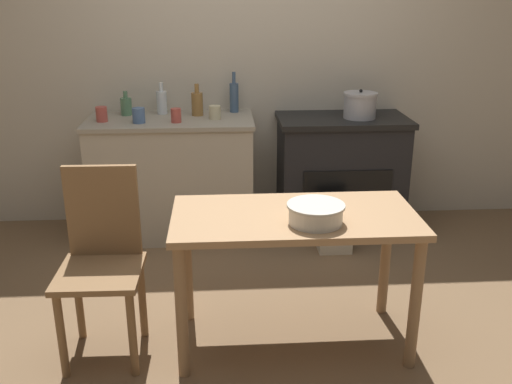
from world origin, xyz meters
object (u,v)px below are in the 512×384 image
Objects in this scene: bottle_mid_left at (126,106)px; cup_right at (139,115)px; mixing_bowl_large at (316,213)px; cup_center at (215,112)px; flour_sack at (335,224)px; stock_pot at (360,105)px; work_table at (294,234)px; bottle_left at (197,103)px; bottle_far_left at (162,102)px; bottle_center_left at (234,97)px; stove at (340,173)px; chair at (102,258)px; cup_mid_right at (176,115)px; cup_center_right at (102,114)px.

bottle_mid_left is 0.29m from cup_right.
mixing_bowl_large is 2.87× the size of cup_center.
flour_sack is 3.94× the size of cup_right.
cup_right is (-1.57, -0.12, -0.03)m from stock_pot.
stock_pot is (0.66, 1.47, 0.35)m from work_table.
bottle_left is (-0.60, 1.69, 0.20)m from mixing_bowl_large.
bottle_center_left is (0.53, 0.03, 0.03)m from bottle_far_left.
bottle_center_left is at bearing 25.66° from cup_right.
cup_right is (-0.52, -0.09, 0.00)m from cup_center.
bottle_far_left is 0.27m from bottle_left.
stove is 1.73m from mixing_bowl_large.
stock_pot is at bearing -12.59° from bottle_center_left.
stock_pot reaches higher than work_table.
bottle_left is (0.43, 1.56, 0.46)m from chair.
bottle_left reaches higher than cup_right.
bottle_left is (-1.07, 0.06, 0.53)m from stove.
cup_right is (-0.26, 0.00, 0.00)m from cup_mid_right.
cup_center_right is (-1.61, 0.34, 0.73)m from flour_sack.
stove is 2.12m from chair.
bottle_far_left is 0.26m from bottle_mid_left.
stove reaches higher than flour_sack.
cup_mid_right is at bearing -67.60° from bottle_far_left.
bottle_mid_left is (-1.03, 1.62, 0.34)m from work_table.
stove is 3.20× the size of bottle_center_left.
mixing_bowl_large is 1.98m from cup_center_right.
cup_center_right is at bearing -124.06° from bottle_mid_left.
chair is 1.67m from bottle_mid_left.
bottle_far_left is 0.32m from cup_mid_right.
bottle_mid_left reaches higher than chair.
bottle_left is 0.68m from cup_center_right.
bottle_mid_left is at bearing -173.40° from bottle_far_left.
chair is at bearing -105.52° from bottle_left.
work_table is at bearing 0.50° from chair.
cup_center_right reaches higher than flour_sack.
cup_center is (-0.47, 1.56, 0.15)m from mixing_bowl_large.
bottle_center_left reaches higher than stove.
work_table is 11.51× the size of cup_right.
work_table is 5.18× the size of bottle_far_left.
mixing_bowl_large is 1.18× the size of bottle_left.
bottle_far_left is at bearing -177.01° from bottle_center_left.
stock_pot is 1.40× the size of bottle_mid_left.
bottle_mid_left is 1.68× the size of cup_right.
cup_mid_right reaches higher than stove.
stock_pot is 1.06× the size of bottle_far_left.
stock_pot is 1.05m from cup_center.
chair is 4.13× the size of bottle_left.
bottle_left reaches higher than bottle_mid_left.
stock_pot reaches higher than chair.
mixing_bowl_large is at bearing -63.34° from cup_mid_right.
bottle_center_left is at bearing 138.51° from flour_sack.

